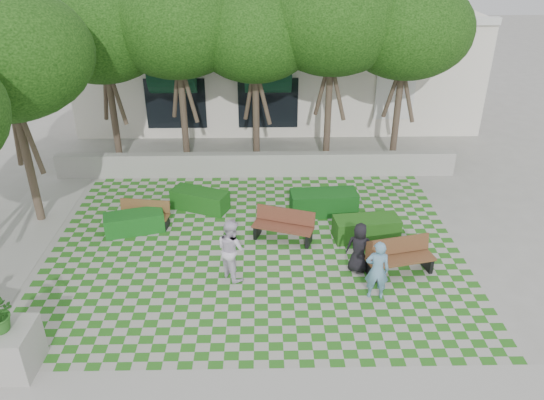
{
  "coord_description": "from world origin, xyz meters",
  "views": [
    {
      "loc": [
        0.23,
        -12.15,
        8.58
      ],
      "look_at": [
        0.5,
        1.5,
        1.4
      ],
      "focal_mm": 35.0,
      "sensor_mm": 36.0,
      "label": 1
    }
  ],
  "objects_px": {
    "hedge_west": "(134,222)",
    "person_dark": "(359,248)",
    "bench_west": "(144,215)",
    "hedge_midright": "(324,203)",
    "person_white": "(231,249)",
    "planter_front": "(7,341)",
    "person_blue": "(377,270)",
    "bench_east": "(399,257)",
    "bench_mid": "(284,226)",
    "hedge_midleft": "(200,200)",
    "hedge_east": "(366,228)"
  },
  "relations": [
    {
      "from": "planter_front",
      "to": "person_blue",
      "type": "height_order",
      "value": "planter_front"
    },
    {
      "from": "bench_west",
      "to": "planter_front",
      "type": "height_order",
      "value": "planter_front"
    },
    {
      "from": "hedge_midleft",
      "to": "person_white",
      "type": "height_order",
      "value": "person_white"
    },
    {
      "from": "planter_front",
      "to": "person_dark",
      "type": "distance_m",
      "value": 8.75
    },
    {
      "from": "bench_east",
      "to": "person_blue",
      "type": "xyz_separation_m",
      "value": [
        -0.86,
        -1.08,
        0.36
      ]
    },
    {
      "from": "bench_west",
      "to": "hedge_east",
      "type": "bearing_deg",
      "value": 0.99
    },
    {
      "from": "planter_front",
      "to": "person_blue",
      "type": "xyz_separation_m",
      "value": [
        8.27,
        2.32,
        0.05
      ]
    },
    {
      "from": "bench_east",
      "to": "hedge_midright",
      "type": "relative_size",
      "value": 0.91
    },
    {
      "from": "person_white",
      "to": "person_blue",
      "type": "bearing_deg",
      "value": -144.58
    },
    {
      "from": "planter_front",
      "to": "person_white",
      "type": "height_order",
      "value": "planter_front"
    },
    {
      "from": "bench_west",
      "to": "hedge_west",
      "type": "xyz_separation_m",
      "value": [
        -0.25,
        -0.33,
        -0.09
      ]
    },
    {
      "from": "bench_east",
      "to": "bench_west",
      "type": "relative_size",
      "value": 1.18
    },
    {
      "from": "bench_mid",
      "to": "planter_front",
      "type": "height_order",
      "value": "planter_front"
    },
    {
      "from": "bench_east",
      "to": "person_white",
      "type": "relative_size",
      "value": 1.13
    },
    {
      "from": "bench_mid",
      "to": "person_blue",
      "type": "bearing_deg",
      "value": -32.72
    },
    {
      "from": "bench_mid",
      "to": "person_white",
      "type": "distance_m",
      "value": 2.42
    },
    {
      "from": "bench_mid",
      "to": "hedge_east",
      "type": "relative_size",
      "value": 0.98
    },
    {
      "from": "bench_west",
      "to": "person_blue",
      "type": "bearing_deg",
      "value": -21.33
    },
    {
      "from": "bench_west",
      "to": "hedge_midright",
      "type": "relative_size",
      "value": 0.77
    },
    {
      "from": "person_blue",
      "to": "person_white",
      "type": "distance_m",
      "value": 3.84
    },
    {
      "from": "hedge_midleft",
      "to": "hedge_west",
      "type": "bearing_deg",
      "value": -142.77
    },
    {
      "from": "hedge_west",
      "to": "bench_mid",
      "type": "bearing_deg",
      "value": -6.85
    },
    {
      "from": "hedge_midright",
      "to": "person_dark",
      "type": "distance_m",
      "value": 3.36
    },
    {
      "from": "bench_east",
      "to": "planter_front",
      "type": "height_order",
      "value": "planter_front"
    },
    {
      "from": "hedge_midright",
      "to": "person_white",
      "type": "bearing_deg",
      "value": -129.28
    },
    {
      "from": "bench_mid",
      "to": "person_dark",
      "type": "height_order",
      "value": "person_dark"
    },
    {
      "from": "hedge_east",
      "to": "hedge_midright",
      "type": "bearing_deg",
      "value": 125.09
    },
    {
      "from": "bench_east",
      "to": "person_white",
      "type": "height_order",
      "value": "person_white"
    },
    {
      "from": "bench_west",
      "to": "hedge_midright",
      "type": "xyz_separation_m",
      "value": [
        5.75,
        0.74,
        -0.03
      ]
    },
    {
      "from": "bench_west",
      "to": "person_white",
      "type": "distance_m",
      "value": 4.02
    },
    {
      "from": "bench_west",
      "to": "planter_front",
      "type": "bearing_deg",
      "value": -97.21
    },
    {
      "from": "person_white",
      "to": "hedge_midleft",
      "type": "bearing_deg",
      "value": -21.87
    },
    {
      "from": "hedge_west",
      "to": "planter_front",
      "type": "relative_size",
      "value": 0.93
    },
    {
      "from": "bench_east",
      "to": "bench_west",
      "type": "height_order",
      "value": "bench_east"
    },
    {
      "from": "person_dark",
      "to": "bench_west",
      "type": "bearing_deg",
      "value": -11.05
    },
    {
      "from": "person_dark",
      "to": "person_white",
      "type": "relative_size",
      "value": 0.84
    },
    {
      "from": "hedge_midright",
      "to": "hedge_west",
      "type": "relative_size",
      "value": 1.21
    },
    {
      "from": "hedge_east",
      "to": "planter_front",
      "type": "bearing_deg",
      "value": -148.74
    },
    {
      "from": "bench_east",
      "to": "bench_mid",
      "type": "bearing_deg",
      "value": 137.04
    },
    {
      "from": "bench_west",
      "to": "person_blue",
      "type": "distance_m",
      "value": 7.6
    },
    {
      "from": "planter_front",
      "to": "person_dark",
      "type": "height_order",
      "value": "planter_front"
    },
    {
      "from": "bench_east",
      "to": "bench_west",
      "type": "distance_m",
      "value": 7.92
    },
    {
      "from": "hedge_east",
      "to": "hedge_midright",
      "type": "relative_size",
      "value": 0.9
    },
    {
      "from": "hedge_east",
      "to": "person_dark",
      "type": "height_order",
      "value": "person_dark"
    },
    {
      "from": "bench_east",
      "to": "hedge_west",
      "type": "height_order",
      "value": "bench_east"
    },
    {
      "from": "hedge_west",
      "to": "person_dark",
      "type": "xyz_separation_m",
      "value": [
        6.61,
        -2.22,
        0.42
      ]
    },
    {
      "from": "hedge_midright",
      "to": "person_dark",
      "type": "xyz_separation_m",
      "value": [
        0.6,
        -3.29,
        0.35
      ]
    },
    {
      "from": "hedge_west",
      "to": "person_blue",
      "type": "bearing_deg",
      "value": -26.42
    },
    {
      "from": "person_white",
      "to": "person_dark",
      "type": "bearing_deg",
      "value": -126.37
    },
    {
      "from": "person_dark",
      "to": "person_white",
      "type": "bearing_deg",
      "value": 14.21
    }
  ]
}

